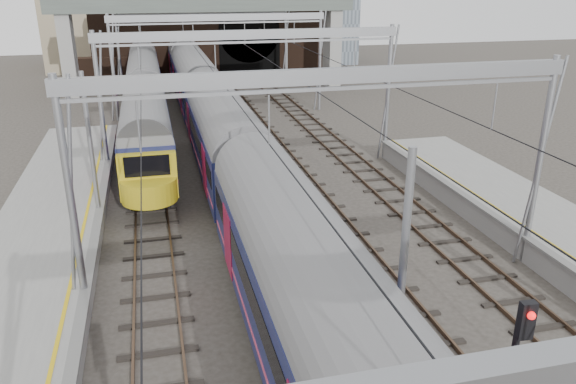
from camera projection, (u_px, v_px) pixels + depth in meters
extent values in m
cube|color=#4C3828|center=(136.00, 225.00, 25.21)|extent=(0.08, 80.00, 0.16)
cube|color=#4C3828|center=(168.00, 222.00, 25.53)|extent=(0.08, 80.00, 0.16)
cube|color=black|center=(152.00, 225.00, 25.39)|extent=(2.40, 80.00, 0.14)
cube|color=#4C3828|center=(224.00, 217.00, 26.10)|extent=(0.08, 80.00, 0.16)
cube|color=#4C3828|center=(255.00, 214.00, 26.42)|extent=(0.08, 80.00, 0.16)
cube|color=black|center=(240.00, 217.00, 26.29)|extent=(2.40, 80.00, 0.14)
cube|color=#4C3828|center=(307.00, 209.00, 26.99)|extent=(0.08, 80.00, 0.16)
cube|color=#4C3828|center=(335.00, 206.00, 27.31)|extent=(0.08, 80.00, 0.16)
cube|color=black|center=(321.00, 209.00, 27.18)|extent=(2.40, 80.00, 0.14)
cube|color=#4C3828|center=(384.00, 201.00, 27.88)|extent=(0.08, 80.00, 0.16)
cube|color=#4C3828|center=(411.00, 199.00, 28.20)|extent=(0.08, 80.00, 0.16)
cube|color=black|center=(398.00, 201.00, 28.07)|extent=(2.40, 80.00, 0.14)
cylinder|color=gray|center=(72.00, 205.00, 17.13)|extent=(0.24, 0.24, 8.00)
cylinder|color=gray|center=(539.00, 165.00, 20.78)|extent=(0.24, 0.24, 8.00)
cube|color=gray|center=(331.00, 76.00, 17.66)|extent=(16.80, 0.28, 0.50)
cylinder|color=gray|center=(101.00, 108.00, 29.82)|extent=(0.24, 0.24, 8.00)
cylinder|color=gray|center=(388.00, 94.00, 33.47)|extent=(0.24, 0.24, 8.00)
cube|color=gray|center=(251.00, 34.00, 30.35)|extent=(16.80, 0.28, 0.50)
cylinder|color=gray|center=(113.00, 69.00, 42.51)|extent=(0.24, 0.24, 8.00)
cylinder|color=gray|center=(320.00, 61.00, 46.16)|extent=(0.24, 0.24, 8.00)
cube|color=gray|center=(219.00, 17.00, 43.04)|extent=(16.80, 0.28, 0.50)
cylinder|color=gray|center=(118.00, 50.00, 53.39)|extent=(0.24, 0.24, 8.00)
cylinder|color=gray|center=(286.00, 45.00, 57.04)|extent=(0.24, 0.24, 8.00)
cube|color=gray|center=(203.00, 9.00, 53.92)|extent=(16.80, 0.28, 0.50)
cube|color=black|center=(141.00, 105.00, 23.43)|extent=(0.03, 80.00, 0.03)
cube|color=black|center=(236.00, 101.00, 24.32)|extent=(0.03, 80.00, 0.03)
cube|color=black|center=(324.00, 96.00, 25.21)|extent=(0.03, 80.00, 0.03)
cube|color=black|center=(406.00, 92.00, 26.10)|extent=(0.03, 80.00, 0.03)
cube|color=black|center=(220.00, 38.00, 59.10)|extent=(26.00, 2.00, 9.00)
cube|color=black|center=(250.00, 57.00, 59.53)|extent=(6.50, 0.10, 5.20)
cylinder|color=black|center=(249.00, 31.00, 58.60)|extent=(6.50, 0.10, 6.50)
cube|color=black|center=(104.00, 72.00, 56.60)|extent=(6.00, 1.50, 3.00)
cube|color=gray|center=(68.00, 53.00, 50.58)|extent=(1.20, 2.50, 8.20)
cube|color=gray|center=(332.00, 45.00, 56.15)|extent=(1.20, 2.50, 8.20)
cube|color=#566159|center=(205.00, 4.00, 51.89)|extent=(28.00, 3.00, 1.40)
cube|color=black|center=(207.00, 134.00, 38.78)|extent=(2.28, 67.59, 0.70)
cube|color=#132145|center=(206.00, 106.00, 38.08)|extent=(2.90, 67.59, 2.59)
cylinder|color=slate|center=(205.00, 87.00, 37.61)|extent=(2.85, 67.09, 2.85)
cube|color=black|center=(206.00, 100.00, 37.93)|extent=(2.92, 66.39, 0.78)
cube|color=#D14160|center=(206.00, 117.00, 38.34)|extent=(2.92, 66.59, 0.12)
cube|color=black|center=(146.00, 90.00, 54.07)|extent=(2.08, 61.84, 0.70)
cube|color=#132145|center=(144.00, 70.00, 53.41)|extent=(2.65, 61.84, 2.37)
cylinder|color=slate|center=(143.00, 58.00, 52.99)|extent=(2.60, 61.34, 2.60)
cube|color=black|center=(144.00, 66.00, 53.27)|extent=(2.67, 60.64, 0.71)
cube|color=#D14160|center=(145.00, 77.00, 53.65)|extent=(2.67, 60.84, 0.11)
cube|color=#B7A017|center=(148.00, 177.00, 25.28)|extent=(2.60, 0.60, 2.17)
cube|color=black|center=(147.00, 166.00, 24.92)|extent=(1.99, 0.08, 0.95)
cube|color=black|center=(526.00, 320.00, 11.12)|extent=(0.33, 0.20, 0.83)
sphere|color=red|center=(531.00, 316.00, 10.94)|extent=(0.17, 0.17, 0.17)
cube|color=blue|center=(372.00, 284.00, 20.48)|extent=(0.84, 0.60, 0.10)
cube|color=blue|center=(345.00, 256.00, 22.48)|extent=(0.82, 0.61, 0.09)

